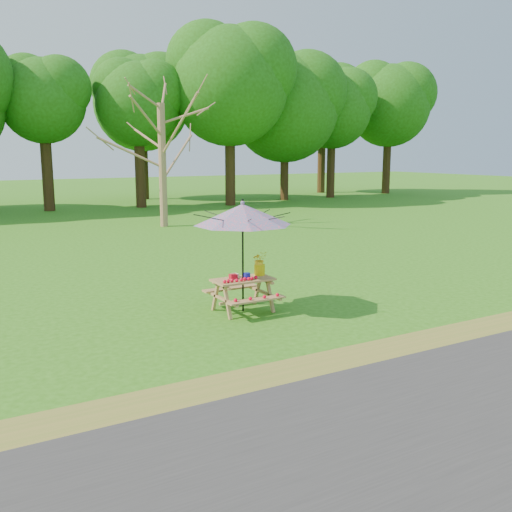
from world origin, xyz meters
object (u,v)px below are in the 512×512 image
patio_umbrella (243,214)px  flower_bucket (260,262)px  bare_tree (159,50)px  picnic_table (243,295)px

patio_umbrella → flower_bucket: 1.13m
patio_umbrella → bare_tree: bearing=75.7°
flower_bucket → bare_tree: bearing=77.4°
patio_umbrella → flower_bucket: (0.46, 0.13, -1.02)m
bare_tree → flower_bucket: bare_tree is taller
bare_tree → picnic_table: bare_tree is taller
picnic_table → patio_umbrella: 1.62m
patio_umbrella → flower_bucket: size_ratio=5.03×
picnic_table → flower_bucket: size_ratio=2.70×
picnic_table → flower_bucket: (0.46, 0.14, 0.60)m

